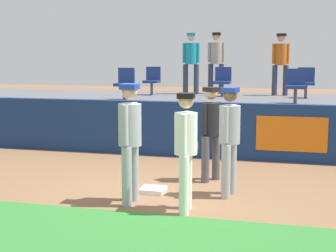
# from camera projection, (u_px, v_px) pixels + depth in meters

# --- Properties ---
(ground_plane) EXTENTS (60.00, 60.00, 0.00)m
(ground_plane) POSITION_uv_depth(u_px,v_px,m) (161.00, 196.00, 8.08)
(ground_plane) COLOR brown
(grass_foreground_strip) EXTENTS (18.00, 2.80, 0.01)m
(grass_foreground_strip) POSITION_uv_depth(u_px,v_px,m) (109.00, 248.00, 5.85)
(grass_foreground_strip) COLOR #2D722D
(grass_foreground_strip) RESTS_ON ground_plane
(first_base) EXTENTS (0.40, 0.40, 0.08)m
(first_base) POSITION_uv_depth(u_px,v_px,m) (153.00, 190.00, 8.31)
(first_base) COLOR white
(first_base) RESTS_ON ground_plane
(player_fielder_home) EXTENTS (0.36, 0.56, 1.76)m
(player_fielder_home) POSITION_uv_depth(u_px,v_px,m) (186.00, 144.00, 7.14)
(player_fielder_home) COLOR white
(player_fielder_home) RESTS_ON ground_plane
(player_runner_visitor) EXTENTS (0.35, 0.52, 1.87)m
(player_runner_visitor) POSITION_uv_depth(u_px,v_px,m) (130.00, 135.00, 7.54)
(player_runner_visitor) COLOR #9EA3AD
(player_runner_visitor) RESTS_ON ground_plane
(player_coach_visitor) EXTENTS (0.40, 0.49, 1.79)m
(player_coach_visitor) POSITION_uv_depth(u_px,v_px,m) (230.00, 134.00, 7.96)
(player_coach_visitor) COLOR #9EA3AD
(player_coach_visitor) RESTS_ON ground_plane
(player_umpire) EXTENTS (0.45, 0.45, 1.73)m
(player_umpire) POSITION_uv_depth(u_px,v_px,m) (211.00, 127.00, 8.95)
(player_umpire) COLOR #4C4C51
(player_umpire) RESTS_ON ground_plane
(field_wall) EXTENTS (18.00, 0.26, 1.26)m
(field_wall) POSITION_uv_depth(u_px,v_px,m) (201.00, 130.00, 11.19)
(field_wall) COLOR navy
(field_wall) RESTS_ON ground_plane
(bleacher_platform) EXTENTS (18.00, 4.80, 1.16)m
(bleacher_platform) POSITION_uv_depth(u_px,v_px,m) (218.00, 119.00, 13.66)
(bleacher_platform) COLOR #59595E
(bleacher_platform) RESTS_ON ground_plane
(seat_back_left) EXTENTS (0.44, 0.44, 0.84)m
(seat_back_left) POSITION_uv_depth(u_px,v_px,m) (152.00, 79.00, 14.69)
(seat_back_left) COLOR #4C4C51
(seat_back_left) RESTS_ON bleacher_platform
(seat_front_right) EXTENTS (0.47, 0.44, 0.84)m
(seat_front_right) POSITION_uv_depth(u_px,v_px,m) (296.00, 84.00, 11.91)
(seat_front_right) COLOR #4C4C51
(seat_front_right) RESTS_ON bleacher_platform
(seat_front_left) EXTENTS (0.45, 0.44, 0.84)m
(seat_front_left) POSITION_uv_depth(u_px,v_px,m) (125.00, 82.00, 13.02)
(seat_front_left) COLOR #4C4C51
(seat_front_left) RESTS_ON bleacher_platform
(seat_back_center) EXTENTS (0.47, 0.44, 0.84)m
(seat_back_center) POSITION_uv_depth(u_px,v_px,m) (223.00, 80.00, 14.15)
(seat_back_center) COLOR #4C4C51
(seat_back_center) RESTS_ON bleacher_platform
(seat_back_right) EXTENTS (0.46, 0.44, 0.84)m
(seat_back_right) POSITION_uv_depth(u_px,v_px,m) (306.00, 81.00, 13.57)
(seat_back_right) COLOR #4C4C51
(seat_back_right) RESTS_ON bleacher_platform
(spectator_hooded) EXTENTS (0.51, 0.39, 1.85)m
(spectator_hooded) POSITION_uv_depth(u_px,v_px,m) (191.00, 59.00, 14.93)
(spectator_hooded) COLOR #33384C
(spectator_hooded) RESTS_ON bleacher_platform
(spectator_capped) EXTENTS (0.52, 0.39, 1.87)m
(spectator_capped) POSITION_uv_depth(u_px,v_px,m) (216.00, 58.00, 15.13)
(spectator_capped) COLOR #33384C
(spectator_capped) RESTS_ON bleacher_platform
(spectator_casual) EXTENTS (0.49, 0.41, 1.80)m
(spectator_casual) POSITION_uv_depth(u_px,v_px,m) (281.00, 60.00, 14.35)
(spectator_casual) COLOR #33384C
(spectator_casual) RESTS_ON bleacher_platform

